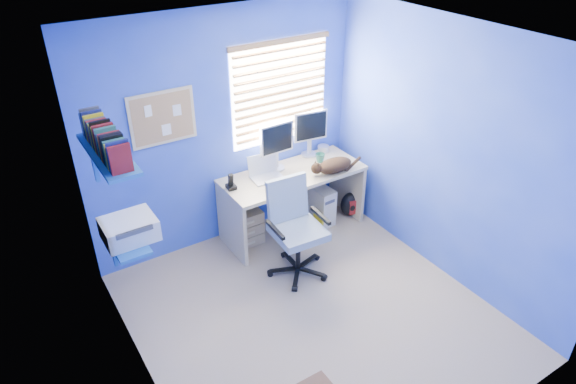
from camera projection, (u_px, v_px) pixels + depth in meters
floor at (312, 314)px, 4.76m from camera, size 3.00×3.20×0.00m
ceiling at (321, 43)px, 3.47m from camera, size 3.00×3.20×0.00m
wall_back at (226, 131)px, 5.27m from camera, size 3.00×0.01×2.50m
wall_front at (476, 323)px, 2.96m from camera, size 3.00×0.01×2.50m
wall_left at (133, 264)px, 3.42m from camera, size 0.01×3.20×2.50m
wall_right at (446, 155)px, 4.81m from camera, size 0.01×3.20×2.50m
desk at (293, 202)px, 5.75m from camera, size 1.58×0.65×0.74m
laptop at (267, 170)px, 5.40m from camera, size 0.35×0.29×0.22m
monitor_left at (276, 146)px, 5.51m from camera, size 0.40×0.13×0.54m
monitor_right at (310, 134)px, 5.80m from camera, size 0.41×0.18×0.54m
phone at (231, 181)px, 5.24m from camera, size 0.10×0.12×0.17m
mug at (320, 158)px, 5.76m from camera, size 0.10×0.09×0.10m
cd_spindle at (323, 148)px, 6.01m from camera, size 0.13×0.13×0.07m
cat at (335, 165)px, 5.56m from camera, size 0.45×0.28×0.15m
tower_pc at (318, 203)px, 6.00m from camera, size 0.21×0.45×0.45m
drawer_boxes at (245, 226)px, 5.63m from camera, size 0.35×0.28×0.41m
yellow_book at (318, 222)px, 5.85m from camera, size 0.03×0.17×0.24m
backpack at (350, 204)px, 6.12m from camera, size 0.30×0.25×0.31m
office_chair at (296, 240)px, 5.13m from camera, size 0.62×0.62×1.00m
window_blinds at (281, 92)px, 5.40m from camera, size 1.15×0.05×1.10m
corkboard at (163, 118)px, 4.80m from camera, size 0.64×0.02×0.52m
wall_shelves at (116, 187)px, 3.94m from camera, size 0.42×0.90×1.05m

